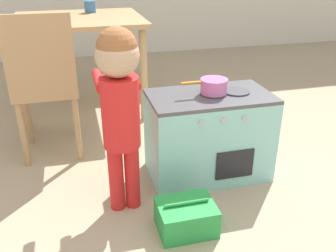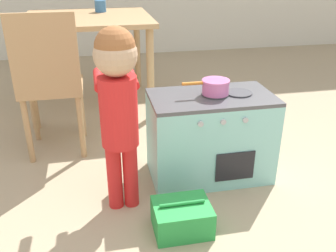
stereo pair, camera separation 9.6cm
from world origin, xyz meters
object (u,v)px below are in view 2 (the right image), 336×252
dining_table (88,29)px  dining_chair_near (50,82)px  play_kitchen (210,136)px  cup_on_table (100,6)px  child_figure (118,94)px  toy_pot (215,86)px  toy_basket (181,217)px

dining_table → dining_chair_near: dining_chair_near is taller
play_kitchen → cup_on_table: bearing=109.3°
child_figure → dining_chair_near: 0.74m
toy_pot → dining_chair_near: bearing=153.7°
play_kitchen → dining_table: bearing=116.6°
cup_on_table → toy_basket: bearing=-82.7°
child_figure → cup_on_table: 1.68m
cup_on_table → dining_table: bearing=-118.5°
dining_table → dining_chair_near: bearing=-106.6°
toy_basket → child_figure: bearing=134.0°
child_figure → cup_on_table: size_ratio=9.81×
play_kitchen → dining_table: size_ratio=0.68×
toy_basket → dining_chair_near: dining_chair_near is taller
child_figure → toy_basket: (0.24, -0.25, -0.54)m
child_figure → dining_chair_near: size_ratio=1.01×
dining_chair_near → cup_on_table: size_ratio=9.71×
dining_table → dining_chair_near: (-0.24, -0.82, -0.16)m
toy_pot → cup_on_table: 1.58m
toy_pot → dining_chair_near: (-0.89, 0.44, -0.06)m
play_kitchen → toy_pot: 0.30m
play_kitchen → dining_table: dining_table is taller
toy_pot → cup_on_table: cup_on_table is taller
dining_table → toy_basket: bearing=-78.0°
child_figure → cup_on_table: (-0.00, 1.67, 0.18)m
toy_pot → child_figure: (-0.53, -0.20, 0.06)m
dining_chair_near → play_kitchen: bearing=-26.7°
play_kitchen → child_figure: 0.66m
dining_chair_near → cup_on_table: dining_chair_near is taller
toy_basket → cup_on_table: bearing=97.3°
play_kitchen → toy_basket: play_kitchen is taller
play_kitchen → dining_table: (-0.63, 1.26, 0.39)m
dining_table → cup_on_table: (0.12, 0.21, 0.15)m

